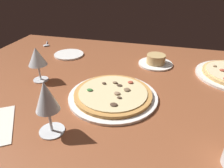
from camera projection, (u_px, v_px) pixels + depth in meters
dining_table at (111, 89)px, 88.74cm from camera, size 150.00×110.00×4.00cm
pizza_main at (113, 95)px, 78.50cm from camera, size 33.19×33.19×3.30cm
ramekin_on_saucer at (156, 61)px, 104.39cm from camera, size 16.84×16.84×5.18cm
wine_glass_far at (46, 99)px, 57.20cm from camera, size 7.58×7.58×16.96cm
wine_glass_near at (37, 57)px, 85.93cm from camera, size 7.71×7.71×14.74cm
side_plate at (69, 55)px, 116.01cm from camera, size 16.01×16.01×0.90cm
spoon at (46, 45)px, 130.09cm from camera, size 6.15×9.37×1.00cm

